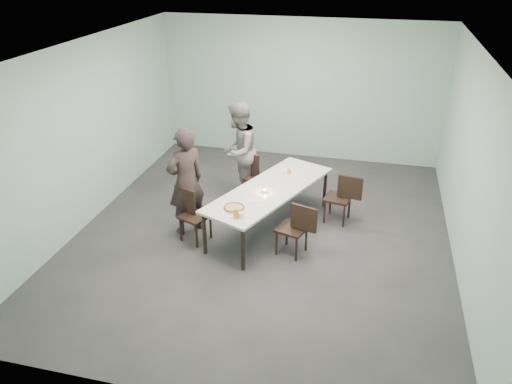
% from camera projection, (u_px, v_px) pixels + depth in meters
% --- Properties ---
extents(ground, '(7.00, 7.00, 0.00)m').
position_uv_depth(ground, '(263.00, 232.00, 8.32)').
color(ground, '#333335').
rests_on(ground, ground).
extents(room_shell, '(6.02, 7.02, 3.01)m').
position_uv_depth(room_shell, '(264.00, 116.00, 7.41)').
color(room_shell, '#9EC7BD').
rests_on(room_shell, ground).
extents(table, '(1.81, 2.75, 0.75)m').
position_uv_depth(table, '(270.00, 191.00, 8.15)').
color(table, white).
rests_on(table, ground).
extents(chair_near_left, '(0.65, 0.55, 0.87)m').
position_uv_depth(chair_near_left, '(191.00, 211.00, 7.95)').
color(chair_near_left, black).
rests_on(chair_near_left, ground).
extents(chair_far_left, '(0.65, 0.50, 0.87)m').
position_uv_depth(chair_far_left, '(254.00, 173.00, 9.24)').
color(chair_far_left, black).
rests_on(chair_far_left, ground).
extents(chair_near_right, '(0.65, 0.53, 0.87)m').
position_uv_depth(chair_near_right, '(297.00, 226.00, 7.52)').
color(chair_near_right, black).
rests_on(chair_near_right, ground).
extents(chair_far_right, '(0.64, 0.49, 0.87)m').
position_uv_depth(chair_far_right, '(343.00, 195.00, 8.44)').
color(chair_far_right, black).
rests_on(chair_far_right, ground).
extents(diner_near, '(0.75, 0.78, 1.80)m').
position_uv_depth(diner_near, '(186.00, 182.00, 7.99)').
color(diner_near, black).
rests_on(diner_near, ground).
extents(diner_far, '(0.76, 0.94, 1.82)m').
position_uv_depth(diner_far, '(238.00, 151.00, 9.16)').
color(diner_far, slate).
rests_on(diner_far, ground).
extents(pizza, '(0.34, 0.34, 0.04)m').
position_uv_depth(pizza, '(234.00, 208.00, 7.48)').
color(pizza, white).
rests_on(pizza, table).
extents(side_plate, '(0.18, 0.18, 0.01)m').
position_uv_depth(side_plate, '(254.00, 201.00, 7.71)').
color(side_plate, white).
rests_on(side_plate, table).
extents(beer_glass, '(0.08, 0.08, 0.15)m').
position_uv_depth(beer_glass, '(236.00, 213.00, 7.21)').
color(beer_glass, orange).
rests_on(beer_glass, table).
extents(water_tumbler, '(0.08, 0.08, 0.09)m').
position_uv_depth(water_tumbler, '(241.00, 215.00, 7.22)').
color(water_tumbler, silver).
rests_on(water_tumbler, table).
extents(tealight, '(0.06, 0.06, 0.05)m').
position_uv_depth(tealight, '(265.00, 191.00, 7.97)').
color(tealight, silver).
rests_on(tealight, table).
extents(amber_tumbler, '(0.07, 0.07, 0.08)m').
position_uv_depth(amber_tumbler, '(289.00, 171.00, 8.62)').
color(amber_tumbler, orange).
rests_on(amber_tumbler, table).
extents(menu, '(0.36, 0.32, 0.01)m').
position_uv_depth(menu, '(291.00, 171.00, 8.73)').
color(menu, silver).
rests_on(menu, table).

